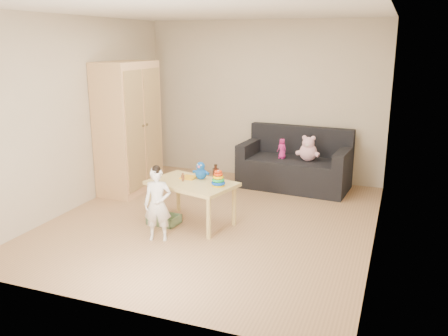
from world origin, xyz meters
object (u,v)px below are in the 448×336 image
at_px(play_table, 192,203).
at_px(toddler, 158,205).
at_px(wardrobe, 128,127).
at_px(sofa, 294,173).

distance_m(play_table, toddler, 0.64).
xyz_separation_m(wardrobe, sofa, (2.37, 1.00, -0.75)).
distance_m(wardrobe, sofa, 2.68).
bearing_deg(play_table, sofa, 66.40).
bearing_deg(wardrobe, toddler, -49.76).
distance_m(sofa, play_table, 2.17).
bearing_deg(sofa, wardrobe, -152.48).
bearing_deg(play_table, toddler, -105.49).
xyz_separation_m(wardrobe, toddler, (1.34, -1.58, -0.56)).
height_order(sofa, toddler, toddler).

